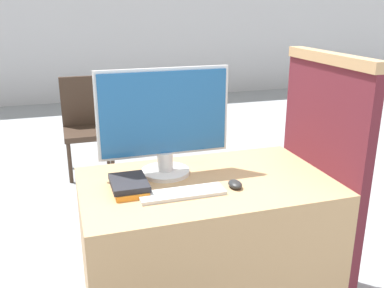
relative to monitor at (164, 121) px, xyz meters
The scene contains 8 objects.
wall_back 5.34m from the monitor, 88.25° to the left, with size 12.00×0.06×2.80m.
desk 0.68m from the monitor, 40.80° to the right, with size 1.16×0.71×0.76m.
carrel_divider 0.86m from the monitor, 11.60° to the right, with size 0.07×0.68×1.34m.
monitor is the anchor object (origin of this frame).
keyboard 0.36m from the monitor, 87.66° to the right, with size 0.37×0.11×0.02m.
mouse 0.44m from the monitor, 44.05° to the right, with size 0.06×0.09×0.03m.
book_stack 0.34m from the monitor, 143.80° to the right, with size 0.16×0.22×0.05m.
far_chair 2.22m from the monitor, 96.38° to the left, with size 0.44×0.44×0.90m.
Camera 1 is at (-0.61, -1.39, 1.55)m, focal length 40.00 mm.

